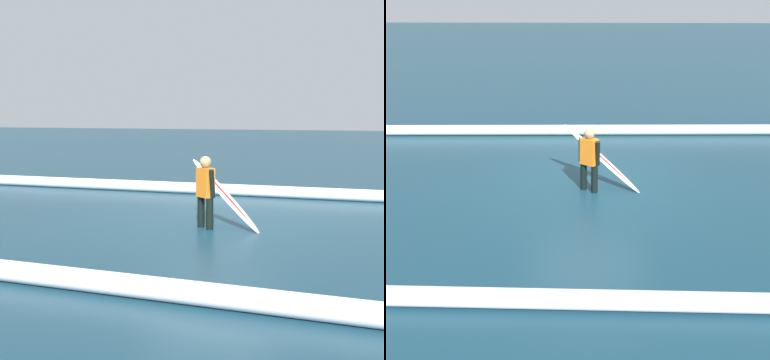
% 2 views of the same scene
% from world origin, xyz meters
% --- Properties ---
extents(ground_plane, '(137.40, 137.40, 0.00)m').
position_xyz_m(ground_plane, '(0.00, 0.00, 0.00)').
color(ground_plane, '#143443').
extents(surfer, '(0.44, 0.44, 1.35)m').
position_xyz_m(surfer, '(-0.04, 0.50, 0.75)').
color(surfer, black).
rests_on(surfer, ground_plane).
extents(surfboard, '(1.73, 1.12, 1.24)m').
position_xyz_m(surfboard, '(-0.29, 0.14, 0.61)').
color(surfboard, white).
rests_on(surfboard, ground_plane).
extents(wave_crest_foreground, '(25.83, 1.35, 0.30)m').
position_xyz_m(wave_crest_foreground, '(1.50, -3.81, 0.15)').
color(wave_crest_foreground, white).
rests_on(wave_crest_foreground, ground_plane).
extents(wave_crest_midground, '(19.93, 0.28, 0.27)m').
position_xyz_m(wave_crest_midground, '(0.72, 4.61, 0.14)').
color(wave_crest_midground, white).
rests_on(wave_crest_midground, ground_plane).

